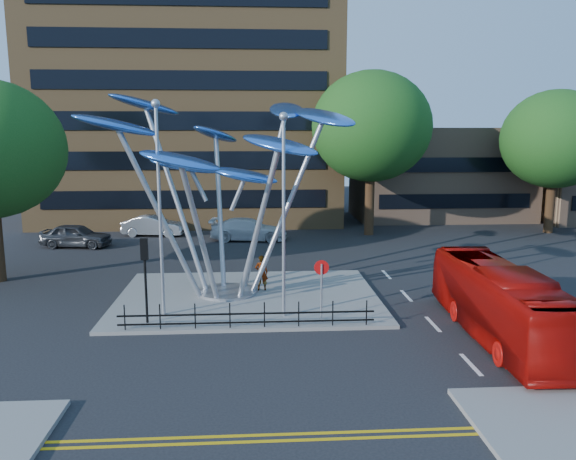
{
  "coord_description": "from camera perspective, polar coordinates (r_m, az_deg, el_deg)",
  "views": [
    {
      "loc": [
        -0.73,
        -19.28,
        7.69
      ],
      "look_at": [
        0.74,
        4.0,
        3.59
      ],
      "focal_mm": 35.0,
      "sensor_mm": 36.0,
      "label": 1
    }
  ],
  "objects": [
    {
      "name": "parked_car_left",
      "position": [
        40.35,
        -20.74,
        -0.53
      ],
      "size": [
        4.86,
        2.54,
        1.58
      ],
      "primitive_type": "imported",
      "rotation": [
        0.0,
        0.0,
        1.42
      ],
      "color": "#383A3E",
      "rests_on": "ground"
    },
    {
      "name": "leaf_sculpture",
      "position": [
        26.01,
        -6.62,
        8.1
      ],
      "size": [
        12.72,
        9.54,
        9.51
      ],
      "color": "#9EA0A5",
      "rests_on": "traffic_island"
    },
    {
      "name": "street_lamp_right",
      "position": [
        22.46,
        -0.45,
        3.34
      ],
      "size": [
        0.36,
        0.36,
        8.3
      ],
      "color": "#9EA0A5",
      "rests_on": "traffic_island"
    },
    {
      "name": "pedestrian",
      "position": [
        27.01,
        -2.71,
        -4.37
      ],
      "size": [
        0.64,
        0.43,
        1.71
      ],
      "primitive_type": "imported",
      "rotation": [
        0.0,
        0.0,
        3.17
      ],
      "color": "gray",
      "rests_on": "traffic_island"
    },
    {
      "name": "double_yellow_far",
      "position": [
        15.1,
        -0.36,
        -20.62
      ],
      "size": [
        40.0,
        0.12,
        0.01
      ],
      "primitive_type": "cube",
      "color": "gold",
      "rests_on": "ground"
    },
    {
      "name": "red_bus",
      "position": [
        22.61,
        20.81,
        -6.92
      ],
      "size": [
        2.62,
        9.93,
        2.75
      ],
      "primitive_type": "imported",
      "rotation": [
        0.0,
        0.0,
        -0.03
      ],
      "color": "#A10B07",
      "rests_on": "ground"
    },
    {
      "name": "pedestrian_railing_front",
      "position": [
        22.16,
        -4.16,
        -8.84
      ],
      "size": [
        10.0,
        0.06,
        1.0
      ],
      "color": "black",
      "rests_on": "traffic_island"
    },
    {
      "name": "tree_right",
      "position": [
        42.19,
        8.47,
        10.33
      ],
      "size": [
        8.8,
        8.8,
        12.11
      ],
      "color": "black",
      "rests_on": "ground"
    },
    {
      "name": "traffic_island",
      "position": [
        26.4,
        -4.07,
        -6.82
      ],
      "size": [
        12.0,
        9.0,
        0.15
      ],
      "primitive_type": "cube",
      "color": "slate",
      "rests_on": "ground"
    },
    {
      "name": "parked_car_right",
      "position": [
        40.19,
        -4.03,
        0.06
      ],
      "size": [
        5.66,
        2.8,
        1.58
      ],
      "primitive_type": "imported",
      "rotation": [
        0.0,
        0.0,
        1.46
      ],
      "color": "silver",
      "rests_on": "ground"
    },
    {
      "name": "traffic_light_island",
      "position": [
        22.77,
        -14.35,
        -3.22
      ],
      "size": [
        0.28,
        0.18,
        3.42
      ],
      "color": "black",
      "rests_on": "traffic_island"
    },
    {
      "name": "no_entry_sign_island",
      "position": [
        22.74,
        3.42,
        -5.02
      ],
      "size": [
        0.6,
        0.1,
        2.45
      ],
      "color": "#9EA0A5",
      "rests_on": "traffic_island"
    },
    {
      "name": "tree_far",
      "position": [
        47.13,
        25.51,
        8.3
      ],
      "size": [
        8.0,
        8.0,
        10.81
      ],
      "color": "black",
      "rests_on": "ground"
    },
    {
      "name": "ground",
      "position": [
        20.77,
        -1.37,
        -11.76
      ],
      "size": [
        120.0,
        120.0,
        0.0
      ],
      "primitive_type": "plane",
      "color": "black",
      "rests_on": "ground"
    },
    {
      "name": "low_building_near",
      "position": [
        52.17,
        15.18,
        5.57
      ],
      "size": [
        15.0,
        8.0,
        8.0
      ],
      "primitive_type": "cube",
      "color": "#9E785D",
      "rests_on": "ground"
    },
    {
      "name": "street_lamp_left",
      "position": [
        23.21,
        -12.97,
        3.95
      ],
      "size": [
        0.36,
        0.36,
        8.8
      ],
      "color": "#9EA0A5",
      "rests_on": "traffic_island"
    },
    {
      "name": "brick_tower",
      "position": [
        52.07,
        -9.86,
        17.9
      ],
      "size": [
        25.0,
        15.0,
        30.0
      ],
      "primitive_type": "cube",
      "color": "olive",
      "rests_on": "ground"
    },
    {
      "name": "double_yellow_near",
      "position": [
        15.36,
        -0.43,
        -20.05
      ],
      "size": [
        40.0,
        0.12,
        0.01
      ],
      "primitive_type": "cube",
      "color": "gold",
      "rests_on": "ground"
    },
    {
      "name": "parked_car_mid",
      "position": [
        43.02,
        -13.5,
        0.41
      ],
      "size": [
        4.73,
        2.14,
        1.51
      ],
      "primitive_type": "imported",
      "rotation": [
        0.0,
        0.0,
        1.45
      ],
      "color": "#A5A9AD",
      "rests_on": "ground"
    }
  ]
}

